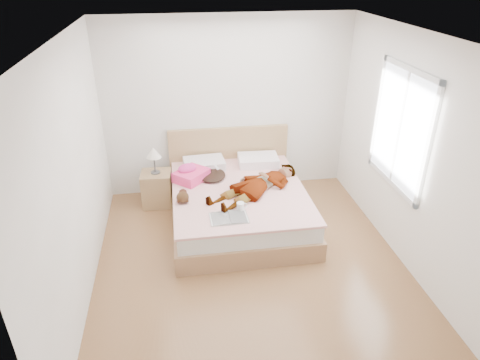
{
  "coord_description": "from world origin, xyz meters",
  "views": [
    {
      "loc": [
        -0.76,
        -3.96,
        3.25
      ],
      "look_at": [
        0.0,
        0.85,
        0.7
      ],
      "focal_mm": 32.0,
      "sensor_mm": 36.0,
      "label": 1
    }
  ],
  "objects": [
    {
      "name": "ground",
      "position": [
        0.0,
        0.0,
        0.0
      ],
      "size": [
        4.0,
        4.0,
        0.0
      ],
      "primitive_type": "plane",
      "color": "#4E2A18",
      "rests_on": "ground"
    },
    {
      "name": "woman",
      "position": [
        0.24,
        0.92,
        0.61
      ],
      "size": [
        1.56,
        1.34,
        0.21
      ],
      "primitive_type": "imported",
      "rotation": [
        0.0,
        0.0,
        -0.94
      ],
      "color": "white",
      "rests_on": "bed"
    },
    {
      "name": "hair",
      "position": [
        -0.33,
        1.37,
        0.55
      ],
      "size": [
        0.44,
        0.52,
        0.07
      ],
      "primitive_type": "ellipsoid",
      "rotation": [
        0.0,
        0.0,
        0.1
      ],
      "color": "black",
      "rests_on": "bed"
    },
    {
      "name": "phone",
      "position": [
        -0.26,
        1.32,
        0.68
      ],
      "size": [
        0.08,
        0.09,
        0.05
      ],
      "primitive_type": "cube",
      "rotation": [
        0.44,
        0.0,
        0.63
      ],
      "color": "silver",
      "rests_on": "bed"
    },
    {
      "name": "room_shell",
      "position": [
        1.77,
        0.3,
        1.5
      ],
      "size": [
        4.0,
        4.0,
        4.0
      ],
      "color": "white",
      "rests_on": "ground"
    },
    {
      "name": "bed",
      "position": [
        0.0,
        1.04,
        0.28
      ],
      "size": [
        1.8,
        2.08,
        1.0
      ],
      "color": "olive",
      "rests_on": "ground"
    },
    {
      "name": "towel",
      "position": [
        -0.62,
        1.32,
        0.6
      ],
      "size": [
        0.55,
        0.56,
        0.23
      ],
      "color": "#F14186",
      "rests_on": "bed"
    },
    {
      "name": "magazine",
      "position": [
        -0.23,
        0.26,
        0.52
      ],
      "size": [
        0.45,
        0.3,
        0.03
      ],
      "color": "silver",
      "rests_on": "bed"
    },
    {
      "name": "coffee_mug",
      "position": [
        -0.06,
        0.42,
        0.56
      ],
      "size": [
        0.14,
        0.11,
        0.11
      ],
      "color": "white",
      "rests_on": "bed"
    },
    {
      "name": "plush_toy",
      "position": [
        -0.74,
        0.75,
        0.58
      ],
      "size": [
        0.17,
        0.25,
        0.13
      ],
      "color": "black",
      "rests_on": "bed"
    },
    {
      "name": "nightstand",
      "position": [
        -1.1,
        1.6,
        0.3
      ],
      "size": [
        0.44,
        0.4,
        0.91
      ],
      "color": "brown",
      "rests_on": "ground"
    }
  ]
}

